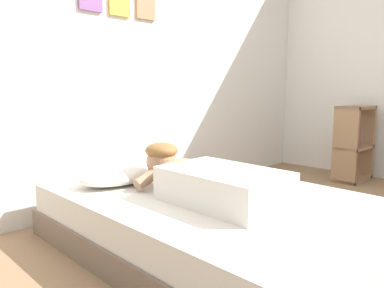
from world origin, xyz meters
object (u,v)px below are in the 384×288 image
Objects in this scene: bookshelf at (353,143)px; pillow at (119,175)px; bed at (216,223)px; person_lying at (204,179)px; cell_phone at (249,197)px; coffee_cup at (188,171)px.

pillow is at bearing 169.05° from bookshelf.
bed is 0.69m from pillow.
pillow is 0.57× the size of person_lying.
bookshelf is (2.27, 0.11, -0.05)m from person_lying.
bookshelf is at bearing 7.94° from cell_phone.
bed is 0.25m from cell_phone.
cell_phone is (0.34, -0.77, -0.05)m from pillow.
person_lying reaches higher than pillow.
coffee_cup is 2.02m from bookshelf.
bookshelf reaches higher than bed.
person_lying is 6.57× the size of cell_phone.
pillow is 0.84m from cell_phone.
bed is at bearing -176.61° from bookshelf.
bed is 0.28m from person_lying.
cell_phone is (-0.11, -0.60, -0.03)m from coffee_cup.
coffee_cup is 0.17× the size of bookshelf.
cell_phone is at bearing -100.36° from coffee_cup.
bed is 0.52m from coffee_cup.
person_lying is 0.27m from cell_phone.
coffee_cup is at bearing -20.42° from pillow.
person_lying is 7.36× the size of coffee_cup.
person_lying is at bearing -73.99° from pillow.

